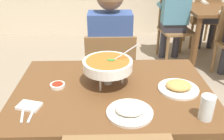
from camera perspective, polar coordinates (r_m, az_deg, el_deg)
The scene contains 16 objects.
dining_table_main at distance 1.56m, azimuth 0.16°, elevation -8.24°, with size 1.18×0.83×0.78m.
chair_diner_main at distance 2.23m, azimuth -0.40°, elevation -0.92°, with size 0.44×0.44×0.90m.
diner_main at distance 2.16m, azimuth -0.44°, elevation 5.02°, with size 0.40×0.45×1.31m.
curry_bowl at distance 1.48m, azimuth -1.00°, elevation 1.13°, with size 0.33×0.30×0.26m.
rice_plate at distance 1.28m, azimuth 4.13°, elevation -9.33°, with size 0.24×0.24×0.06m.
appetizer_plate at distance 1.52m, azimuth 15.10°, elevation -3.82°, with size 0.24×0.24×0.06m.
sauce_dish at distance 1.54m, azimuth -12.45°, elevation -3.46°, with size 0.09×0.09×0.02m.
napkin_folded at distance 1.40m, azimuth -18.56°, elevation -7.89°, with size 0.12×0.08×0.02m, color white.
fork_utensil at distance 1.37m, azimuth -19.89°, elevation -9.18°, with size 0.01×0.17×0.01m, color silver.
spoon_utensil at distance 1.35m, azimuth -17.85°, elevation -9.25°, with size 0.01×0.17×0.01m, color silver.
drink_glass at distance 1.31m, azimuth 21.01°, elevation -8.34°, with size 0.07×0.07×0.13m.
dining_table_far at distance 3.88m, azimuth 23.99°, elevation 10.93°, with size 1.00×0.80×0.78m.
chair_bg_left at distance 4.36m, azimuth 20.41°, elevation 11.38°, with size 0.45×0.45×0.90m.
chair_bg_middle at distance 3.82m, azimuth 14.18°, elevation 10.22°, with size 0.50×0.50×0.90m.
patron_bg_left at distance 4.35m, azimuth 21.52°, elevation 14.38°, with size 0.40×0.45×1.31m.
patron_bg_middle at distance 3.65m, azimuth 14.32°, elevation 13.27°, with size 0.40×0.45×1.31m.
Camera 1 is at (-0.04, -1.28, 1.55)m, focal length 39.60 mm.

